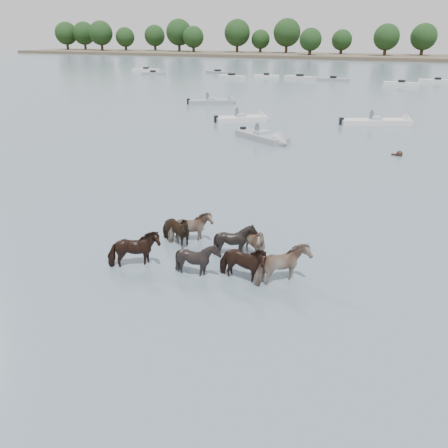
% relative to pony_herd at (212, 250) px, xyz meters
% --- Properties ---
extents(ground, '(400.00, 400.00, 0.00)m').
position_rel_pony_herd_xyz_m(ground, '(-1.20, -0.33, -0.54)').
color(ground, slate).
rests_on(ground, ground).
extents(shoreline, '(160.00, 30.00, 1.00)m').
position_rel_pony_herd_xyz_m(shoreline, '(-71.20, 149.67, -0.04)').
color(shoreline, '#4C4233').
rests_on(shoreline, ground).
extents(pony_herd, '(6.88, 4.54, 1.56)m').
position_rel_pony_herd_xyz_m(pony_herd, '(0.00, 0.00, 0.00)').
color(pony_herd, black).
rests_on(pony_herd, ground).
extents(swimming_pony, '(0.72, 0.44, 0.44)m').
position_rel_pony_herd_xyz_m(swimming_pony, '(4.68, 19.33, -0.44)').
color(swimming_pony, black).
rests_on(swimming_pony, ground).
extents(motorboat_a, '(5.06, 4.41, 1.92)m').
position_rel_pony_herd_xyz_m(motorboat_a, '(-9.28, 27.38, -0.31)').
color(motorboat_a, silver).
rests_on(motorboat_a, ground).
extents(motorboat_b, '(5.28, 4.02, 1.92)m').
position_rel_pony_herd_xyz_m(motorboat_b, '(-4.75, 19.82, -0.31)').
color(motorboat_b, gray).
rests_on(motorboat_b, ground).
extents(motorboat_c, '(6.67, 4.38, 1.92)m').
position_rel_pony_herd_xyz_m(motorboat_c, '(2.48, 30.83, -0.32)').
color(motorboat_c, silver).
rests_on(motorboat_c, ground).
extents(motorboat_f, '(5.63, 4.30, 1.92)m').
position_rel_pony_herd_xyz_m(motorboat_f, '(-16.80, 36.70, -0.31)').
color(motorboat_f, gray).
rests_on(motorboat_f, ground).
extents(distant_flotilla, '(104.55, 20.51, 0.93)m').
position_rel_pony_herd_xyz_m(distant_flotilla, '(-1.96, 71.97, -0.28)').
color(distant_flotilla, silver).
rests_on(distant_flotilla, ground).
extents(treeline, '(147.94, 22.64, 12.56)m').
position_rel_pony_herd_xyz_m(treeline, '(-78.57, 152.62, 6.40)').
color(treeline, '#382619').
rests_on(treeline, ground).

